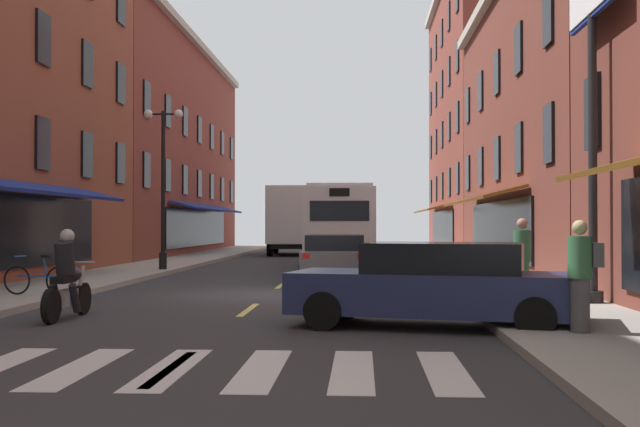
{
  "coord_description": "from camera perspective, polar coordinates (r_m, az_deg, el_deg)",
  "views": [
    {
      "loc": [
        2.31,
        -19.33,
        1.74
      ],
      "look_at": [
        0.65,
        11.64,
        2.18
      ],
      "focal_mm": 43.84,
      "sensor_mm": 36.0,
      "label": 1
    }
  ],
  "objects": [
    {
      "name": "pedestrian_near",
      "position": [
        12.24,
        18.54,
        -4.14
      ],
      "size": [
        0.5,
        0.36,
        1.67
      ],
      "rotation": [
        0.0,
        0.0,
        1.6
      ],
      "color": "#4C4C51",
      "rests_on": "sidewalk_right"
    },
    {
      "name": "transit_bus",
      "position": [
        33.03,
        1.72,
        -0.91
      ],
      "size": [
        2.66,
        12.23,
        3.22
      ],
      "color": "white",
      "rests_on": "ground"
    },
    {
      "name": "box_truck",
      "position": [
        44.87,
        -2.09,
        -0.52
      ],
      "size": [
        2.61,
        6.87,
        3.85
      ],
      "color": "#B21E19",
      "rests_on": "ground"
    },
    {
      "name": "ground_plane",
      "position": [
        19.55,
        -3.75,
        -6.07
      ],
      "size": [
        34.8,
        80.0,
        0.1
      ],
      "primitive_type": "cube",
      "color": "#333335"
    },
    {
      "name": "pedestrian_mid",
      "position": [
        16.81,
        14.55,
        -3.2
      ],
      "size": [
        0.36,
        0.36,
        1.73
      ],
      "rotation": [
        0.0,
        0.0,
        6.03
      ],
      "color": "#33663F",
      "rests_on": "sidewalk_right"
    },
    {
      "name": "motorcycle_rider",
      "position": [
        15.09,
        -17.98,
        -4.69
      ],
      "size": [
        0.62,
        2.07,
        1.66
      ],
      "color": "black",
      "rests_on": "ground"
    },
    {
      "name": "crosswalk_near",
      "position": [
        9.77,
        -10.87,
        -11.03
      ],
      "size": [
        7.1,
        2.8,
        0.01
      ],
      "color": "silver",
      "rests_on": "ground"
    },
    {
      "name": "sidewalk_left",
      "position": [
        21.07,
        -19.97,
        -5.31
      ],
      "size": [
        3.0,
        80.0,
        0.14
      ],
      "primitive_type": "cube",
      "color": "#A39E93",
      "rests_on": "ground"
    },
    {
      "name": "street_lamp_twin",
      "position": [
        28.57,
        -11.38,
        2.34
      ],
      "size": [
        1.42,
        0.32,
        5.74
      ],
      "color": "black",
      "rests_on": "sidewalk_left"
    },
    {
      "name": "sedan_mid",
      "position": [
        13.35,
        8.45,
        -5.15
      ],
      "size": [
        5.05,
        2.81,
        1.43
      ],
      "color": "navy",
      "rests_on": "ground"
    },
    {
      "name": "sidewalk_right",
      "position": [
        19.73,
        13.61,
        -5.65
      ],
      "size": [
        3.0,
        80.0,
        0.14
      ],
      "primitive_type": "cube",
      "color": "#A39E93",
      "rests_on": "ground"
    },
    {
      "name": "lane_centre_dashes",
      "position": [
        19.3,
        -3.84,
        -5.98
      ],
      "size": [
        0.14,
        73.9,
        0.01
      ],
      "color": "#DBCC4C",
      "rests_on": "ground"
    },
    {
      "name": "bicycle_near",
      "position": [
        18.89,
        -19.88,
        -4.53
      ],
      "size": [
        1.71,
        0.48,
        0.91
      ],
      "color": "black",
      "rests_on": "sidewalk_left"
    },
    {
      "name": "billboard_sign",
      "position": [
        17.45,
        19.24,
        12.91
      ],
      "size": [
        0.4,
        3.02,
        7.44
      ],
      "color": "black",
      "rests_on": "sidewalk_right"
    },
    {
      "name": "sedan_near",
      "position": [
        23.49,
        1.17,
        -3.27
      ],
      "size": [
        1.97,
        4.69,
        1.44
      ],
      "color": "#515154",
      "rests_on": "ground"
    }
  ]
}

